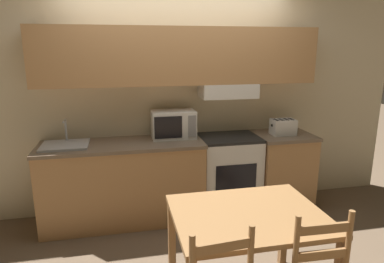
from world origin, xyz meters
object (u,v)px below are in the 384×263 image
Objects in this scene: stove_range at (228,174)px; sink_basin at (65,145)px; dining_table at (248,225)px; toaster at (283,127)px; microwave at (173,124)px.

sink_basin is (-1.77, -0.02, 0.46)m from stove_range.
dining_table is at bearing -46.10° from sink_basin.
dining_table is (1.42, -1.48, -0.27)m from sink_basin.
sink_basin reaches higher than stove_range.
sink_basin reaches higher than toaster.
toaster is 0.60× the size of sink_basin.
stove_range is 1.92× the size of sink_basin.
microwave is at bearing 171.90° from stove_range.
stove_range is 0.83m from toaster.
microwave is 1.15m from sink_basin.
sink_basin is at bearing -174.55° from microwave.
sink_basin is 2.07m from dining_table.
toaster is 1.78m from dining_table.
microwave is 1.03× the size of sink_basin.
dining_table is at bearing -79.90° from microwave.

